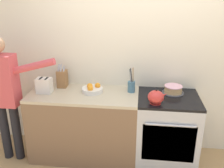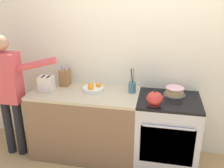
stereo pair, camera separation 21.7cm
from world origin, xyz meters
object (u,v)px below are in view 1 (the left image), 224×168
Objects in this scene: fruit_bowl at (92,89)px; person_baker at (5,91)px; stove_range at (166,130)px; utensil_crock at (131,86)px; tea_kettle at (156,97)px; toaster at (44,86)px; layer_cake at (173,90)px; knife_block at (62,78)px.

person_baker reaches higher than fruit_bowl.
person_baker is at bearing -174.70° from stove_range.
utensil_crock is 0.20× the size of person_baker.
tea_kettle is 0.14× the size of person_baker.
toaster is (-1.52, -0.03, 0.54)m from stove_range.
stove_range is 3.32× the size of layer_cake.
tea_kettle is (-0.17, -0.19, 0.52)m from stove_range.
toaster reaches higher than layer_cake.
fruit_bowl is at bearing 8.61° from toaster.
tea_kettle reaches higher than fruit_bowl.
fruit_bowl is 1.05m from person_baker.
stove_range is 1.61m from toaster.
fruit_bowl is at bearing -172.97° from utensil_crock.
stove_range is 4.03× the size of tea_kettle.
toaster is (-1.06, -0.15, 0.01)m from utensil_crock.
layer_cake is 1.35× the size of toaster.
stove_range is 0.70m from utensil_crock.
knife_block is (-1.42, 0.05, 0.07)m from layer_cake.
toaster is at bearing -173.71° from layer_cake.
tea_kettle is at bearing -124.50° from layer_cake.
stove_range is 2.72× the size of utensil_crock.
layer_cake is 1.00m from fruit_bowl.
tea_kettle is 0.85× the size of fruit_bowl.
layer_cake is 0.52m from utensil_crock.
fruit_bowl is (-0.77, 0.24, -0.04)m from tea_kettle.
stove_range is 0.51m from layer_cake.
person_baker is (-1.96, -0.18, 0.51)m from stove_range.
utensil_crock reaches higher than layer_cake.
stove_range is 1.05m from fruit_bowl.
knife_block reaches higher than toaster.
stove_range is at bearing -14.24° from utensil_crock.
utensil_crock is at bearing 7.03° from fruit_bowl.
person_baker is (-0.44, -0.15, -0.03)m from toaster.
knife_block is 0.95× the size of utensil_crock.
stove_range is at bearing -7.96° from knife_block.
stove_range is 2.85× the size of knife_block.
layer_cake is at bearing 2.95° from utensil_crock.
tea_kettle is 1.79m from person_baker.
utensil_crock is 1.07m from toaster.
person_baker is (-1.02, -0.24, 0.03)m from fruit_bowl.
fruit_bowl is at bearing 176.56° from stove_range.
layer_cake is 1.03× the size of fruit_bowl.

